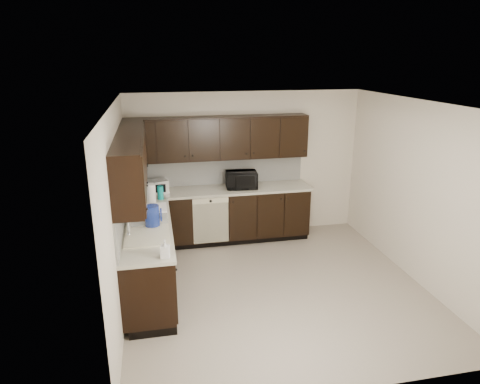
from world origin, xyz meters
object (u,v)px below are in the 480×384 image
Objects in this scene: sink at (148,239)px; microwave at (241,180)px; toaster_oven at (157,186)px; blue_pitcher at (152,216)px; storage_bin at (148,215)px.

sink is 1.61× the size of microwave.
toaster_oven is at bearing 84.60° from sink.
microwave is 1.77× the size of blue_pitcher.
microwave reaches higher than storage_bin.
sink is 0.46m from storage_bin.
microwave is at bearing -14.95° from toaster_oven.
toaster_oven is 1.29m from storage_bin.
sink is 2.53× the size of toaster_oven.
storage_bin is at bearing -110.17° from toaster_oven.
storage_bin is 1.69× the size of blue_pitcher.
sink is 2.29m from microwave.
sink is at bearing -108.85° from toaster_oven.
toaster_oven is (-1.38, 0.04, -0.04)m from microwave.
sink is 1.73m from toaster_oven.
blue_pitcher reaches higher than storage_bin.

